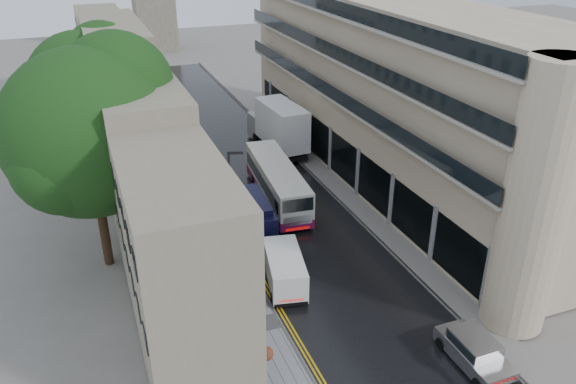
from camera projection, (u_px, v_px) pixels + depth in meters
road at (261, 184)px, 45.35m from camera, size 9.00×85.00×0.02m
left_sidewalk at (190, 195)px, 43.45m from camera, size 2.70×85.00×0.12m
right_sidewalk at (322, 174)px, 47.06m from camera, size 1.80×85.00×0.12m
old_shop_row at (129, 118)px, 41.77m from camera, size 4.50×56.00×12.00m
modern_block at (389, 92)px, 44.31m from camera, size 8.00×40.00×14.00m
tree_near at (93, 161)px, 32.00m from camera, size 10.56×10.56×13.89m
tree_far at (87, 107)px, 43.30m from camera, size 9.24×9.24×12.46m
cream_bus at (273, 202)px, 39.31m from camera, size 3.28×10.77×2.89m
white_lorry at (275, 136)px, 48.79m from camera, size 3.23×8.94×4.61m
silver_hatchback at (480, 376)px, 25.37m from camera, size 1.81×4.13×1.55m
white_van at (273, 288)px, 30.93m from camera, size 2.87×4.92×2.09m
navy_van at (242, 231)px, 35.68m from camera, size 2.69×5.85×2.90m
pedestrian at (206, 233)px, 36.38m from camera, size 0.72×0.57×1.74m
lamp_post_near at (231, 213)px, 32.75m from camera, size 0.88×0.43×7.63m
lamp_post_far at (171, 121)px, 48.23m from camera, size 0.82×0.37×7.12m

